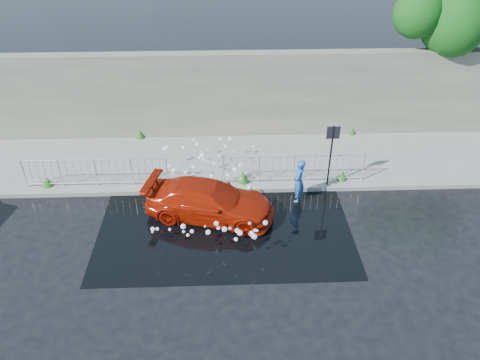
% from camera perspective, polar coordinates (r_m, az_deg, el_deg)
% --- Properties ---
extents(ground, '(90.00, 90.00, 0.00)m').
position_cam_1_polar(ground, '(14.36, -3.85, -8.37)').
color(ground, black).
rests_on(ground, ground).
extents(pavement, '(30.00, 4.00, 0.15)m').
position_cam_1_polar(pavement, '(18.34, -3.57, 2.32)').
color(pavement, slate).
rests_on(pavement, ground).
extents(curb, '(30.00, 0.25, 0.16)m').
position_cam_1_polar(curb, '(16.67, -3.67, -1.24)').
color(curb, slate).
rests_on(curb, ground).
extents(retaining_wall, '(30.00, 0.60, 3.50)m').
position_cam_1_polar(retaining_wall, '(19.46, -3.66, 10.31)').
color(retaining_wall, '#5B594D').
rests_on(retaining_wall, pavement).
extents(puddle, '(8.00, 5.00, 0.01)m').
position_cam_1_polar(puddle, '(15.11, -1.88, -5.78)').
color(puddle, black).
rests_on(puddle, ground).
extents(sign_post, '(0.45, 0.06, 2.50)m').
position_cam_1_polar(sign_post, '(16.27, 11.11, 4.04)').
color(sign_post, black).
rests_on(sign_post, ground).
extents(tree, '(5.16, 2.53, 6.43)m').
position_cam_1_polar(tree, '(20.86, 25.62, 17.49)').
color(tree, '#332114').
rests_on(tree, ground).
extents(railing_left, '(5.05, 0.05, 1.10)m').
position_cam_1_polar(railing_left, '(17.20, -17.17, 0.98)').
color(railing_left, silver).
rests_on(railing_left, pavement).
extents(railing_right, '(5.05, 0.05, 1.10)m').
position_cam_1_polar(railing_right, '(16.76, 6.58, 1.50)').
color(railing_right, silver).
rests_on(railing_right, pavement).
extents(weeds, '(12.17, 3.93, 0.44)m').
position_cam_1_polar(weeds, '(17.75, -4.11, 2.10)').
color(weeds, '#114313').
rests_on(weeds, pavement).
extents(water_spray, '(3.55, 5.79, 1.11)m').
position_cam_1_polar(water_spray, '(15.59, -3.56, -1.10)').
color(water_spray, white).
rests_on(water_spray, ground).
extents(red_car, '(4.48, 2.66, 1.22)m').
position_cam_1_polar(red_car, '(15.24, -3.70, -2.57)').
color(red_car, '#A51906').
rests_on(red_car, ground).
extents(person, '(0.52, 0.66, 1.59)m').
position_cam_1_polar(person, '(15.95, 7.18, -0.12)').
color(person, '#2359AF').
rests_on(person, ground).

